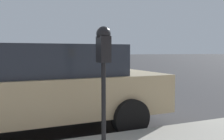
% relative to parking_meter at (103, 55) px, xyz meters
% --- Properties ---
extents(ground_plane, '(220.00, 220.00, 0.00)m').
position_rel_parking_meter_xyz_m(ground_plane, '(2.67, -0.03, -1.39)').
color(ground_plane, '#333335').
extents(parking_meter, '(0.21, 0.19, 1.58)m').
position_rel_parking_meter_xyz_m(parking_meter, '(0.00, 0.00, 0.00)').
color(parking_meter, black).
rests_on(parking_meter, sidewalk).
extents(car_tan, '(2.16, 4.89, 1.55)m').
position_rel_parking_meter_xyz_m(car_tan, '(1.60, 0.71, -0.57)').
color(car_tan, tan).
rests_on(car_tan, ground_plane).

